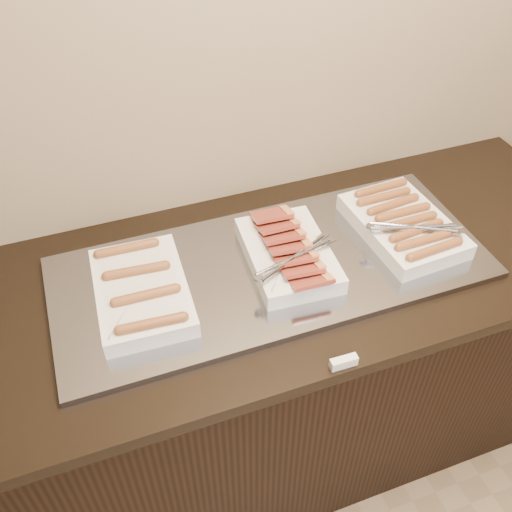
{
  "coord_description": "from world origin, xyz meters",
  "views": [
    {
      "loc": [
        -0.45,
        1.08,
        2.01
      ],
      "look_at": [
        -0.07,
        2.13,
        0.97
      ],
      "focal_mm": 40.0,
      "sensor_mm": 36.0,
      "label": 1
    }
  ],
  "objects": [
    {
      "name": "warming_tray",
      "position": [
        -0.02,
        2.13,
        0.91
      ],
      "size": [
        1.2,
        0.5,
        0.02
      ],
      "primitive_type": "cube",
      "color": "gray",
      "rests_on": "counter"
    },
    {
      "name": "dish_center",
      "position": [
        0.03,
        2.13,
        0.95
      ],
      "size": [
        0.27,
        0.35,
        0.09
      ],
      "rotation": [
        0.0,
        0.0,
        -0.07
      ],
      "color": "silver",
      "rests_on": "warming_tray"
    },
    {
      "name": "counter",
      "position": [
        0.0,
        2.13,
        0.45
      ],
      "size": [
        2.06,
        0.76,
        0.9
      ],
      "color": "black",
      "rests_on": "ground"
    },
    {
      "name": "dish_left",
      "position": [
        -0.38,
        2.13,
        0.95
      ],
      "size": [
        0.25,
        0.36,
        0.07
      ],
      "rotation": [
        0.0,
        0.0,
        -0.05
      ],
      "color": "silver",
      "rests_on": "warming_tray"
    },
    {
      "name": "dish_right",
      "position": [
        0.39,
        2.13,
        0.95
      ],
      "size": [
        0.27,
        0.37,
        0.08
      ],
      "rotation": [
        0.0,
        0.0,
        0.06
      ],
      "color": "silver",
      "rests_on": "warming_tray"
    },
    {
      "name": "label_holder",
      "position": [
        0.02,
        1.77,
        0.91
      ],
      "size": [
        0.07,
        0.02,
        0.03
      ],
      "primitive_type": "cube",
      "rotation": [
        0.0,
        0.0,
        -0.03
      ],
      "color": "silver",
      "rests_on": "counter"
    }
  ]
}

